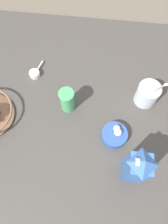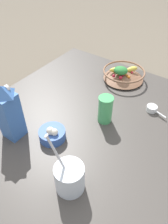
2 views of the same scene
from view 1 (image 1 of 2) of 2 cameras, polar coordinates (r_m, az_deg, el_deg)
The scene contains 7 objects.
ground_plane at distance 1.06m, azimuth -0.85°, elevation 0.26°, with size 6.00×6.00×0.00m, color #665B4C.
countertop at distance 1.04m, azimuth -0.86°, elevation 0.68°, with size 1.14×1.14×0.04m.
milk_carton at distance 0.84m, azimuth 13.62°, elevation -13.97°, with size 0.08×0.08×0.25m.
yogurt_tub at distance 1.03m, azimuth 16.26°, elevation 4.65°, with size 0.12×0.10×0.25m.
drinking_cup at distance 0.97m, azimuth -4.38°, elevation 3.26°, with size 0.07×0.07×0.13m.
measuring_scoop at distance 1.13m, azimuth -12.71°, elevation 9.77°, with size 0.11×0.05×0.03m.
garlic_bowl at distance 0.96m, azimuth 7.98°, elevation -5.90°, with size 0.11×0.11×0.07m.
Camera 1 is at (0.42, 0.06, 0.97)m, focal length 35.00 mm.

